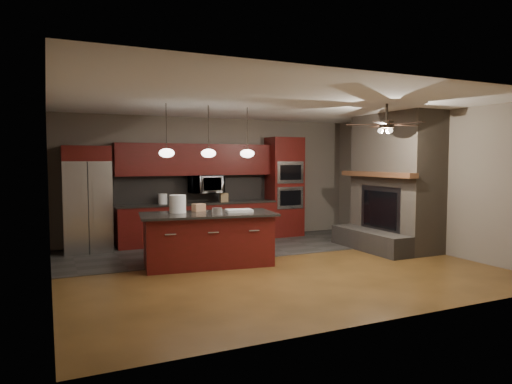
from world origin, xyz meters
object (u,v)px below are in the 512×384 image
microwave (206,184)px  kitchen_island (208,239)px  refrigerator (87,199)px  paint_can (217,211)px  counter_box (224,197)px  counter_bucket (163,199)px  paint_tray (239,211)px  cardboard_box (199,208)px  white_bucket (178,204)px  oven_tower (284,187)px

microwave → kitchen_island: size_ratio=0.30×
refrigerator → paint_can: size_ratio=12.54×
refrigerator → counter_box: 2.93m
refrigerator → counter_bucket: 1.55m
kitchen_island → paint_tray: (0.56, -0.06, 0.48)m
microwave → counter_bucket: 1.03m
refrigerator → paint_can: bearing=-51.5°
refrigerator → paint_tray: bearing=-42.5°
paint_can → counter_bucket: (-0.35, 2.46, 0.03)m
refrigerator → cardboard_box: 2.51m
microwave → paint_can: 2.61m
refrigerator → cardboard_box: (1.76, -1.79, -0.07)m
white_bucket → paint_can: size_ratio=1.85×
oven_tower → paint_tray: (-2.13, -2.26, -0.25)m
white_bucket → paint_can: (0.54, -0.51, -0.10)m
kitchen_island → paint_tray: size_ratio=5.32×
counter_bucket → counter_box: counter_bucket is taller
kitchen_island → refrigerator: bearing=138.4°
microwave → counter_bucket: size_ratio=3.37×
refrigerator → oven_tower: bearing=0.9°
cardboard_box → counter_bucket: bearing=80.3°
oven_tower → counter_bucket: (-2.96, 0.01, -0.18)m
oven_tower → cardboard_box: (-2.75, -1.86, -0.20)m
counter_box → white_bucket: bearing=-121.9°
counter_bucket → counter_box: 1.39m
cardboard_box → counter_bucket: size_ratio=0.96×
cardboard_box → counter_box: 2.16m
kitchen_island → paint_tray: bearing=1.9°
kitchen_island → white_bucket: white_bucket is taller
white_bucket → paint_tray: (1.03, -0.32, -0.13)m
refrigerator → counter_box: size_ratio=10.96×
counter_bucket → kitchen_island: bearing=-82.8°
kitchen_island → counter_bucket: counter_bucket is taller
counter_box → microwave: bearing=173.7°
microwave → refrigerator: bearing=-177.0°
paint_can → cardboard_box: 0.61m
microwave → paint_can: bearing=-104.3°
microwave → refrigerator: (-2.53, -0.13, -0.24)m
oven_tower → cardboard_box: oven_tower is taller
counter_bucket → white_bucket: bearing=-95.6°
oven_tower → kitchen_island: (-2.69, -2.20, -0.73)m
oven_tower → microwave: 1.98m
refrigerator → white_bucket: bearing=-54.1°
microwave → kitchen_island: microwave is taller
refrigerator → cardboard_box: refrigerator is taller
refrigerator → white_bucket: 2.30m
counter_box → oven_tower: bearing=9.4°
refrigerator → paint_tray: size_ratio=4.64×
paint_tray → counter_box: size_ratio=2.36×
oven_tower → refrigerator: (-4.51, -0.07, -0.13)m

